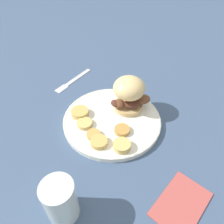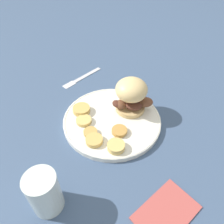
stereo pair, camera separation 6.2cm
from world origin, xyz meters
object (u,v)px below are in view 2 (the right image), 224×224
at_px(dinner_plate, 112,120).
at_px(sandwich, 132,95).
at_px(drinking_glass, 44,193).
at_px(fork, 82,77).

relative_size(dinner_plate, sandwich, 2.48).
xyz_separation_m(dinner_plate, drinking_glass, (0.12, -0.26, 0.04)).
bearing_deg(dinner_plate, drinking_glass, -65.06).
relative_size(sandwich, fork, 0.66).
bearing_deg(dinner_plate, fork, 169.82).
bearing_deg(sandwich, fork, -174.76).
bearing_deg(fork, dinner_plate, -10.18).
relative_size(sandwich, drinking_glass, 1.11).
bearing_deg(drinking_glass, sandwich, 109.59).
distance_m(dinner_plate, sandwich, 0.09).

